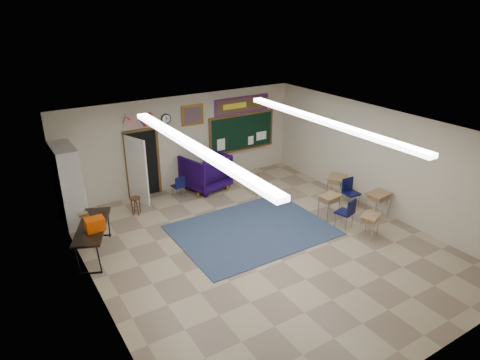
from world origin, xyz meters
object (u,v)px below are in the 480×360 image
wingback_armchair (205,171)px  wooden_stool (136,206)px  student_desk_front_left (329,205)px  folding_table (94,239)px  student_desk_front_right (336,186)px

wingback_armchair → wooden_stool: wingback_armchair is taller
wooden_stool → student_desk_front_left: bearing=-34.2°
wooden_stool → folding_table: bearing=-136.0°
student_desk_front_left → wooden_stool: 5.49m
student_desk_front_right → wingback_armchair: bearing=104.2°
student_desk_front_left → student_desk_front_right: 1.29m
student_desk_front_left → wooden_stool: size_ratio=1.33×
student_desk_front_left → wooden_stool: student_desk_front_left is taller
student_desk_front_left → folding_table: (-6.09, 1.58, 0.04)m
wingback_armchair → folding_table: (-4.11, -2.08, -0.16)m
wingback_armchair → student_desk_front_left: (1.98, -3.66, -0.20)m
wooden_stool → wingback_armchair: bearing=12.7°
wingback_armchair → folding_table: wingback_armchair is taller
student_desk_front_left → wingback_armchair: bearing=112.1°
student_desk_front_right → folding_table: bearing=141.6°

